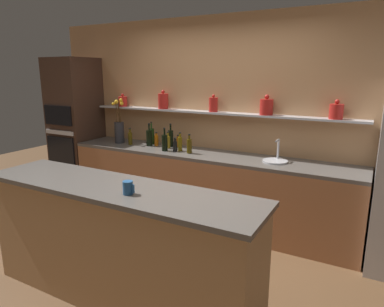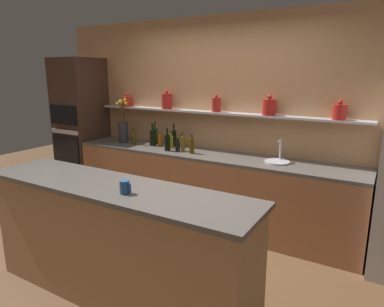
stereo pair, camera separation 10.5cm
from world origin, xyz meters
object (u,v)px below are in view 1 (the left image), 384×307
(bottle_oil_3, at_px, (168,142))
(bottle_wine_6, at_px, (165,142))
(coffee_mug, at_px, (128,188))
(bottle_sauce_7, at_px, (175,146))
(sink_fixture, at_px, (275,160))
(bottle_sauce_4, at_px, (178,142))
(flower_vase, at_px, (119,129))
(bottle_wine_1, at_px, (152,136))
(bottle_oil_8, at_px, (180,143))
(bottle_sauce_0, at_px, (156,140))
(bottle_oil_5, at_px, (130,138))
(bottle_oil_2, at_px, (189,146))
(oven_tower, at_px, (76,129))
(bottle_wine_9, at_px, (171,138))
(bottle_wine_10, at_px, (149,138))

(bottle_oil_3, bearing_deg, bottle_wine_6, -72.43)
(coffee_mug, bearing_deg, bottle_sauce_7, 110.67)
(sink_fixture, height_order, bottle_sauce_4, sink_fixture)
(flower_vase, bearing_deg, bottle_wine_1, 17.47)
(sink_fixture, distance_m, bottle_oil_8, 1.23)
(sink_fixture, bearing_deg, bottle_wine_1, 175.41)
(bottle_oil_3, distance_m, coffee_mug, 2.06)
(bottle_oil_3, xyz_separation_m, bottle_sauce_7, (0.18, -0.12, -0.01))
(bottle_sauce_0, distance_m, bottle_wine_6, 0.34)
(bottle_sauce_0, relative_size, bottle_oil_5, 0.82)
(bottle_oil_5, height_order, bottle_wine_6, bottle_wine_6)
(bottle_sauce_0, height_order, bottle_oil_2, bottle_oil_2)
(oven_tower, bearing_deg, bottle_oil_5, -1.06)
(flower_vase, xyz_separation_m, bottle_oil_3, (0.80, 0.03, -0.11))
(bottle_sauce_0, xyz_separation_m, bottle_wine_6, (0.27, -0.21, 0.03))
(bottle_oil_3, height_order, bottle_oil_8, bottle_oil_8)
(bottle_oil_3, distance_m, bottle_oil_5, 0.59)
(bottle_sauce_7, bearing_deg, coffee_mug, -69.33)
(bottle_wine_9, bearing_deg, bottle_sauce_4, 14.12)
(bottle_wine_1, distance_m, bottle_oil_5, 0.30)
(bottle_oil_2, xyz_separation_m, bottle_oil_5, (-0.98, 0.06, -0.00))
(flower_vase, relative_size, bottle_oil_8, 2.62)
(oven_tower, xyz_separation_m, flower_vase, (0.85, 0.01, 0.06))
(bottle_sauce_0, bearing_deg, bottle_sauce_4, 14.07)
(bottle_wine_9, bearing_deg, sink_fixture, -5.07)
(sink_fixture, distance_m, bottle_sauce_7, 1.28)
(bottle_wine_6, relative_size, bottle_wine_10, 0.97)
(bottle_oil_3, bearing_deg, bottle_wine_9, 101.41)
(bottle_oil_2, height_order, bottle_wine_6, bottle_wine_6)
(sink_fixture, distance_m, bottle_oil_5, 2.04)
(bottle_oil_5, bearing_deg, bottle_wine_9, 16.10)
(bottle_sauce_0, bearing_deg, bottle_oil_2, -15.83)
(sink_fixture, relative_size, coffee_mug, 2.75)
(oven_tower, xyz_separation_m, bottle_oil_2, (2.05, -0.08, -0.04))
(bottle_oil_5, bearing_deg, bottle_oil_3, 6.10)
(bottle_sauce_7, bearing_deg, bottle_oil_3, 146.80)
(bottle_wine_9, bearing_deg, bottle_oil_2, -28.51)
(flower_vase, xyz_separation_m, sink_fixture, (2.26, -0.00, -0.17))
(sink_fixture, xyz_separation_m, bottle_sauce_0, (-1.68, 0.08, 0.05))
(flower_vase, relative_size, bottle_wine_10, 2.05)
(coffee_mug, bearing_deg, bottle_oil_3, 114.28)
(bottle_oil_5, xyz_separation_m, bottle_wine_6, (0.63, -0.09, 0.02))
(flower_vase, distance_m, sink_fixture, 2.26)
(sink_fixture, relative_size, bottle_wine_1, 0.89)
(bottle_wine_1, relative_size, bottle_oil_3, 1.42)
(bottle_wine_9, bearing_deg, bottle_sauce_7, -47.23)
(sink_fixture, height_order, bottle_sauce_7, sink_fixture)
(bottle_wine_10, bearing_deg, bottle_sauce_0, 26.61)
(flower_vase, relative_size, bottle_oil_2, 2.62)
(bottle_sauce_0, relative_size, bottle_sauce_7, 1.08)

